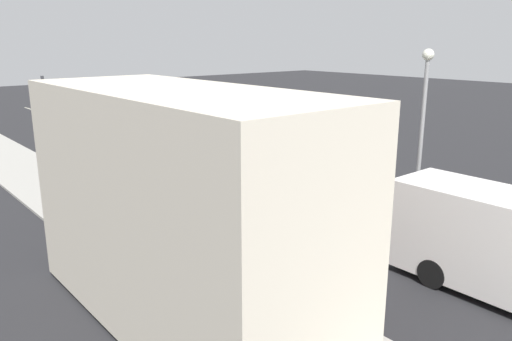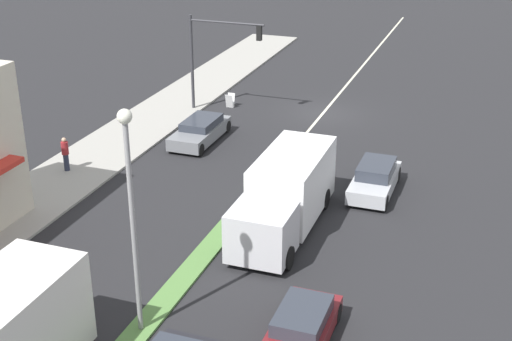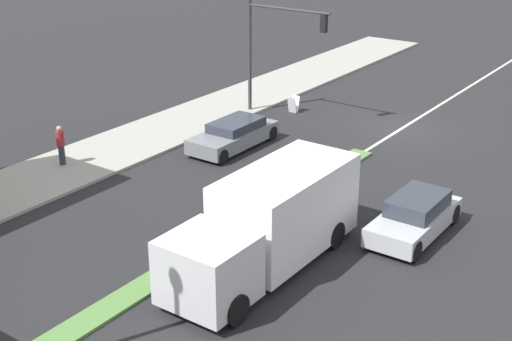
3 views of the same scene
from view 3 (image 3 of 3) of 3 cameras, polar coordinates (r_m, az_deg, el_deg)
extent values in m
plane|color=#232326|center=(21.18, -9.55, -9.63)|extent=(160.00, 160.00, 0.00)
cube|color=beige|center=(34.91, 11.57, 3.31)|extent=(0.16, 60.00, 0.01)
cylinder|color=#333338|center=(36.06, -0.50, 9.19)|extent=(0.18, 0.18, 5.60)
cylinder|color=#333338|center=(34.32, 2.60, 12.76)|extent=(4.50, 0.12, 0.12)
cube|color=black|center=(33.40, 5.45, 11.63)|extent=(0.28, 0.24, 0.84)
sphere|color=red|center=(33.46, 5.59, 12.12)|extent=(0.18, 0.18, 0.18)
sphere|color=gold|center=(33.51, 5.57, 11.66)|extent=(0.18, 0.18, 0.18)
sphere|color=green|center=(33.56, 5.55, 11.21)|extent=(0.18, 0.18, 0.18)
cylinder|color=#282D42|center=(30.48, -15.26, 1.22)|extent=(0.26, 0.26, 0.84)
cylinder|color=maroon|center=(30.23, -15.40, 2.51)|extent=(0.34, 0.34, 0.62)
sphere|color=tan|center=(30.10, -15.48, 3.26)|extent=(0.22, 0.22, 0.22)
cube|color=silver|center=(36.71, 3.16, 5.37)|extent=(0.45, 0.21, 0.84)
cube|color=silver|center=(36.45, 2.89, 5.25)|extent=(0.45, 0.21, 0.84)
cube|color=silver|center=(19.65, -3.84, -7.90)|extent=(2.28, 2.20, 1.90)
cube|color=white|center=(22.24, 2.41, -3.06)|extent=(2.40, 5.10, 2.60)
cylinder|color=black|center=(19.35, -1.63, -11.06)|extent=(0.28, 0.90, 0.90)
cylinder|color=black|center=(20.53, -6.51, -9.07)|extent=(0.28, 0.90, 0.90)
cylinder|color=black|center=(23.21, 6.31, -5.14)|extent=(0.28, 0.90, 0.90)
cylinder|color=black|center=(24.20, 1.85, -3.79)|extent=(0.28, 0.90, 0.90)
cube|color=slate|center=(31.59, -1.84, 2.69)|extent=(1.81, 4.54, 0.64)
cube|color=#2D333D|center=(31.59, -1.60, 3.69)|extent=(1.54, 2.50, 0.40)
cylinder|color=black|center=(29.82, -2.75, 1.11)|extent=(0.22, 0.66, 0.66)
cylinder|color=black|center=(30.78, -5.11, 1.74)|extent=(0.22, 0.66, 0.66)
cylinder|color=black|center=(32.61, 1.25, 3.02)|extent=(0.22, 0.66, 0.66)
cylinder|color=black|center=(33.50, -1.03, 3.55)|extent=(0.22, 0.66, 0.66)
cube|color=#B7BABF|center=(24.39, 12.51, -3.98)|extent=(1.73, 4.19, 0.63)
cube|color=#2D333D|center=(24.32, 12.82, -2.56)|extent=(1.47, 2.30, 0.54)
cylinder|color=black|center=(22.85, 12.57, -6.31)|extent=(0.22, 0.70, 0.70)
cylinder|color=black|center=(23.39, 9.13, -5.34)|extent=(0.22, 0.70, 0.70)
cylinder|color=black|center=(25.61, 15.53, -3.37)|extent=(0.22, 0.70, 0.70)
cylinder|color=black|center=(26.09, 12.40, -2.56)|extent=(0.22, 0.70, 0.70)
camera|label=1|loc=(30.60, -59.57, 5.15)|focal=35.00mm
camera|label=2|loc=(9.84, -127.32, 3.00)|focal=50.00mm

